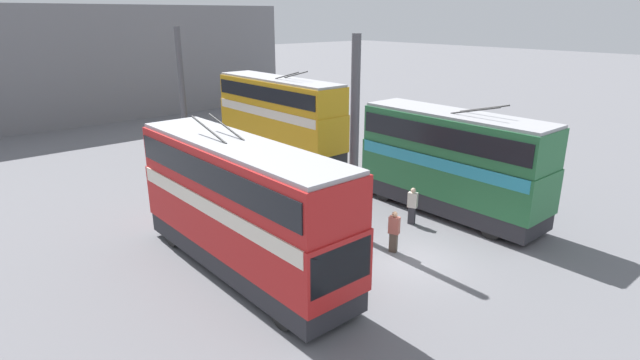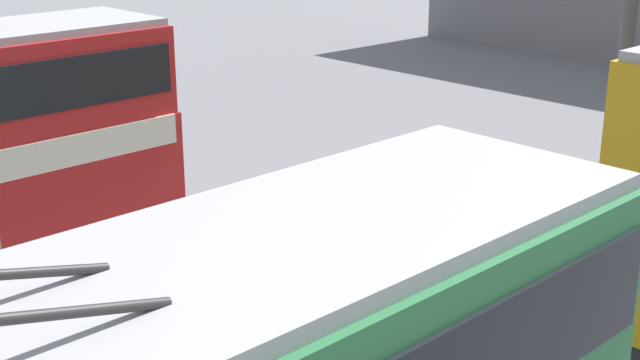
{
  "view_description": "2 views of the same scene",
  "coord_description": "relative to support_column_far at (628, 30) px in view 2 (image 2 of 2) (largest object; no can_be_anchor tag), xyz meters",
  "views": [
    {
      "loc": [
        -10.73,
        13.8,
        8.96
      ],
      "look_at": [
        5.1,
        0.09,
        1.98
      ],
      "focal_mm": 28.0,
      "sensor_mm": 36.0,
      "label": 1
    },
    {
      "loc": [
        -0.75,
        -9.65,
        7.21
      ],
      "look_at": [
        8.67,
        0.13,
        2.63
      ],
      "focal_mm": 50.0,
      "sensor_mm": 36.0,
      "label": 2
    }
  ],
  "objects": [
    {
      "name": "support_column_far",
      "position": [
        0.0,
        0.0,
        0.0
      ],
      "size": [
        0.65,
        0.65,
        8.28
      ],
      "color": "#4C4C51",
      "rests_on": "ground_plane"
    }
  ]
}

